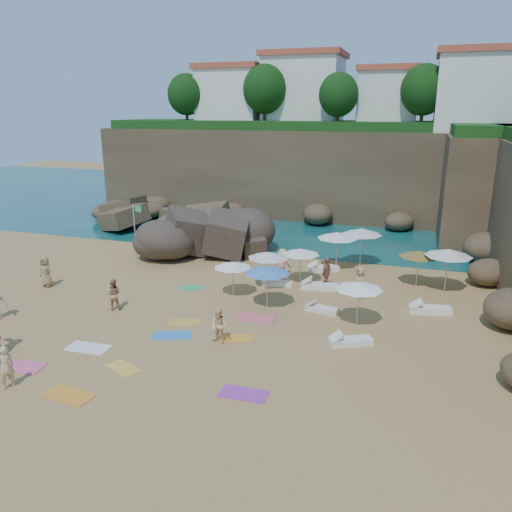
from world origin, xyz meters
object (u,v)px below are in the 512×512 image
(rock_outcrop, at_px, (207,253))
(person_stand_4, at_px, (360,282))
(flag_pole, at_px, (136,224))
(parasol_2, at_px, (449,253))
(parasol_0, at_px, (362,232))
(person_stand_1, at_px, (113,294))
(lounger_0, at_px, (277,284))
(person_stand_2, at_px, (283,263))
(parasol_1, at_px, (337,235))
(person_stand_5, at_px, (235,237))
(person_stand_3, at_px, (326,273))
(person_stand_6, at_px, (5,367))

(rock_outcrop, bearing_deg, person_stand_4, -25.58)
(flag_pole, relative_size, parasol_2, 1.47)
(rock_outcrop, bearing_deg, parasol_0, 2.45)
(parasol_2, height_order, person_stand_1, parasol_2)
(lounger_0, xyz_separation_m, person_stand_2, (-0.14, 1.74, 0.74))
(parasol_1, bearing_deg, person_stand_5, 161.64)
(flag_pole, xyz_separation_m, lounger_0, (10.50, -2.26, -2.30))
(parasol_2, distance_m, person_stand_5, 15.21)
(parasol_0, height_order, lounger_0, parasol_0)
(lounger_0, bearing_deg, person_stand_2, 76.94)
(flag_pole, distance_m, person_stand_1, 9.11)
(flag_pole, relative_size, person_stand_3, 2.12)
(parasol_2, xyz_separation_m, person_stand_3, (-6.46, -1.52, -1.35))
(flag_pole, xyz_separation_m, parasol_0, (14.59, 3.33, -0.18))
(flag_pole, distance_m, person_stand_4, 15.57)
(person_stand_1, relative_size, person_stand_4, 0.96)
(parasol_1, bearing_deg, person_stand_3, -89.55)
(flag_pole, bearing_deg, person_stand_5, 40.75)
(person_stand_5, bearing_deg, flag_pole, -149.13)
(parasol_1, xyz_separation_m, person_stand_6, (-9.17, -17.92, -1.38))
(parasol_1, xyz_separation_m, person_stand_4, (2.04, -4.58, -1.38))
(person_stand_2, bearing_deg, person_stand_1, 63.62)
(parasol_1, xyz_separation_m, lounger_0, (-2.73, -4.24, -2.09))
(parasol_1, bearing_deg, flag_pole, -171.48)
(person_stand_2, bearing_deg, parasol_0, -122.53)
(parasol_1, height_order, person_stand_1, parasol_1)
(parasol_1, xyz_separation_m, person_stand_1, (-9.70, -10.22, -1.41))
(rock_outcrop, relative_size, parasol_1, 2.97)
(parasol_2, relative_size, person_stand_5, 1.49)
(person_stand_2, xyz_separation_m, person_stand_3, (2.90, -1.16, 0.02))
(parasol_0, bearing_deg, parasol_2, -34.30)
(lounger_0, xyz_separation_m, person_stand_3, (2.76, 0.58, 0.76))
(person_stand_5, distance_m, person_stand_6, 20.58)
(rock_outcrop, distance_m, person_stand_1, 11.15)
(person_stand_5, bearing_deg, person_stand_2, -55.45)
(parasol_2, xyz_separation_m, person_stand_6, (-15.66, -15.78, -1.41))
(rock_outcrop, height_order, parasol_0, parasol_0)
(parasol_0, height_order, person_stand_3, parasol_0)
(person_stand_4, xyz_separation_m, person_stand_5, (-9.93, 7.20, 0.03))
(parasol_1, relative_size, person_stand_4, 1.51)
(parasol_0, height_order, person_stand_2, parasol_0)
(rock_outcrop, xyz_separation_m, parasol_1, (9.39, -0.89, 2.22))
(parasol_0, xyz_separation_m, person_stand_1, (-11.06, -11.58, -1.44))
(person_stand_4, distance_m, person_stand_6, 17.43)
(flag_pole, distance_m, lounger_0, 10.98)
(parasol_1, xyz_separation_m, person_stand_5, (-7.89, 2.62, -1.35))
(rock_outcrop, xyz_separation_m, person_stand_2, (6.51, -3.40, 0.87))
(lounger_0, relative_size, person_stand_3, 0.97)
(rock_outcrop, height_order, parasol_2, parasol_2)
(parasol_1, distance_m, person_stand_3, 3.90)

